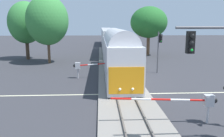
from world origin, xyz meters
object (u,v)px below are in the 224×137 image
Objects in this scene: commuter_train at (110,41)px; crossing_gate_near at (196,101)px; elm_centre_background at (149,22)px; pine_left_background at (26,23)px; traffic_signal_far_side at (159,46)px; oak_behind_train at (47,20)px; crossing_gate_far at (84,66)px.

commuter_train reaches higher than crossing_gate_near.
pine_left_background is at bearing -169.88° from elm_centre_background.
elm_centre_background is 0.95× the size of pine_left_background.
oak_behind_train reaches higher than traffic_signal_far_side.
commuter_train is 6.72× the size of elm_centre_background.
crossing_gate_far is (-3.79, -21.26, -1.30)m from commuter_train.
pine_left_background reaches higher than crossing_gate_far.
pine_left_background is at bearing 123.67° from crossing_gate_near.
traffic_signal_far_side is (5.26, -18.83, 0.68)m from commuter_train.
elm_centre_background is at bearing 83.29° from crossing_gate_near.
oak_behind_train is (-15.23, 8.25, 3.16)m from traffic_signal_far_side.
commuter_train reaches higher than traffic_signal_far_side.
commuter_train is 6.09× the size of oak_behind_train.
commuter_train is 15.04m from oak_behind_train.
commuter_train is 21.63m from crossing_gate_far.
traffic_signal_far_side reaches higher than crossing_gate_far.
crossing_gate_far is 9.58m from traffic_signal_far_side.
oak_behind_train is (-13.68, 23.08, 5.16)m from crossing_gate_near.
elm_centre_background reaches higher than crossing_gate_far.
traffic_signal_far_side is at bearing -32.50° from pine_left_background.
elm_centre_background is at bearing 59.49° from crossing_gate_far.
crossing_gate_near is (3.71, -33.67, -1.32)m from commuter_train.
crossing_gate_far is 0.63× the size of pine_left_background.
elm_centre_background reaches higher than traffic_signal_far_side.
oak_behind_train reaches higher than crossing_gate_near.
commuter_train is 9.73× the size of crossing_gate_near.
traffic_signal_far_side is (9.06, 2.43, 1.97)m from crossing_gate_far.
elm_centre_background is at bearing 82.63° from traffic_signal_far_side.
elm_centre_background is (11.20, 19.01, 4.93)m from crossing_gate_far.
crossing_gate_far is at bearing -120.51° from elm_centre_background.
crossing_gate_far is 0.60× the size of oak_behind_train.
commuter_train is at bearing 46.71° from oak_behind_train.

